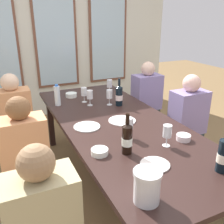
# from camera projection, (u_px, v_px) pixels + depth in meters

# --- Properties ---
(ground_plane) EXTENTS (12.00, 12.00, 0.00)m
(ground_plane) POSITION_uv_depth(u_px,v_px,m) (117.00, 186.00, 2.65)
(ground_plane) COLOR olive
(back_wall_with_windows) EXTENTS (4.23, 0.10, 2.90)m
(back_wall_with_windows) POSITION_uv_depth(u_px,v_px,m) (55.00, 30.00, 4.15)
(back_wall_with_windows) COLOR silver
(back_wall_with_windows) RESTS_ON ground
(dining_table) EXTENTS (1.03, 2.57, 0.74)m
(dining_table) POSITION_uv_depth(u_px,v_px,m) (118.00, 127.00, 2.41)
(dining_table) COLOR #2E1D1A
(dining_table) RESTS_ON ground
(white_plate_0) EXTENTS (0.26, 0.26, 0.01)m
(white_plate_0) POSITION_uv_depth(u_px,v_px,m) (122.00, 121.00, 2.39)
(white_plate_0) COLOR white
(white_plate_0) RESTS_ON dining_table
(white_plate_1) EXTENTS (0.24, 0.24, 0.01)m
(white_plate_1) POSITION_uv_depth(u_px,v_px,m) (87.00, 127.00, 2.26)
(white_plate_1) COLOR white
(white_plate_1) RESTS_ON dining_table
(white_plate_2) EXTENTS (0.20, 0.20, 0.01)m
(white_plate_2) POSITION_uv_depth(u_px,v_px,m) (155.00, 164.00, 1.69)
(white_plate_2) COLOR white
(white_plate_2) RESTS_ON dining_table
(metal_pitcher) EXTENTS (0.16, 0.16, 0.19)m
(metal_pitcher) POSITION_uv_depth(u_px,v_px,m) (147.00, 186.00, 1.33)
(metal_pitcher) COLOR silver
(metal_pitcher) RESTS_ON dining_table
(wine_bottle_0) EXTENTS (0.08, 0.08, 0.31)m
(wine_bottle_0) POSITION_uv_depth(u_px,v_px,m) (119.00, 96.00, 2.77)
(wine_bottle_0) COLOR black
(wine_bottle_0) RESTS_ON dining_table
(wine_bottle_1) EXTENTS (0.08, 0.08, 0.31)m
(wine_bottle_1) POSITION_uv_depth(u_px,v_px,m) (127.00, 139.00, 1.80)
(wine_bottle_1) COLOR black
(wine_bottle_1) RESTS_ON dining_table
(wine_bottle_2) EXTENTS (0.08, 0.08, 0.32)m
(wine_bottle_2) POSITION_uv_depth(u_px,v_px,m) (224.00, 154.00, 1.58)
(wine_bottle_2) COLOR black
(wine_bottle_2) RESTS_ON dining_table
(tasting_bowl_0) EXTENTS (0.11, 0.11, 0.05)m
(tasting_bowl_0) POSITION_uv_depth(u_px,v_px,m) (183.00, 137.00, 2.02)
(tasting_bowl_0) COLOR white
(tasting_bowl_0) RESTS_ON dining_table
(tasting_bowl_1) EXTENTS (0.13, 0.13, 0.04)m
(tasting_bowl_1) POSITION_uv_depth(u_px,v_px,m) (100.00, 152.00, 1.82)
(tasting_bowl_1) COLOR white
(tasting_bowl_1) RESTS_ON dining_table
(tasting_bowl_2) EXTENTS (0.14, 0.14, 0.05)m
(tasting_bowl_2) POSITION_uv_depth(u_px,v_px,m) (71.00, 95.00, 3.09)
(tasting_bowl_2) COLOR white
(tasting_bowl_2) RESTS_ON dining_table
(water_bottle) EXTENTS (0.06, 0.06, 0.24)m
(water_bottle) POSITION_uv_depth(u_px,v_px,m) (57.00, 96.00, 2.78)
(water_bottle) COLOR white
(water_bottle) RESTS_ON dining_table
(wine_glass_0) EXTENTS (0.07, 0.07, 0.17)m
(wine_glass_0) POSITION_uv_depth(u_px,v_px,m) (84.00, 92.00, 2.87)
(wine_glass_0) COLOR white
(wine_glass_0) RESTS_ON dining_table
(wine_glass_1) EXTENTS (0.07, 0.07, 0.17)m
(wine_glass_1) POSITION_uv_depth(u_px,v_px,m) (167.00, 132.00, 1.90)
(wine_glass_1) COLOR white
(wine_glass_1) RESTS_ON dining_table
(wine_glass_2) EXTENTS (0.07, 0.07, 0.17)m
(wine_glass_2) POSITION_uv_depth(u_px,v_px,m) (129.00, 124.00, 2.03)
(wine_glass_2) COLOR white
(wine_glass_2) RESTS_ON dining_table
(wine_glass_3) EXTENTS (0.07, 0.07, 0.17)m
(wine_glass_3) POSITION_uv_depth(u_px,v_px,m) (90.00, 95.00, 2.77)
(wine_glass_3) COLOR white
(wine_glass_3) RESTS_ON dining_table
(wine_glass_4) EXTENTS (0.07, 0.07, 0.17)m
(wine_glass_4) POSITION_uv_depth(u_px,v_px,m) (109.00, 95.00, 2.79)
(wine_glass_4) COLOR white
(wine_glass_4) RESTS_ON dining_table
(wine_glass_5) EXTENTS (0.07, 0.07, 0.17)m
(wine_glass_5) POSITION_uv_depth(u_px,v_px,m) (109.00, 84.00, 3.21)
(wine_glass_5) COLOR white
(wine_glass_5) RESTS_ON dining_table
(seated_person_0) EXTENTS (0.38, 0.24, 1.11)m
(seated_person_0) POSITION_uv_depth(u_px,v_px,m) (26.00, 163.00, 2.11)
(seated_person_0) COLOR #332F3F
(seated_person_0) RESTS_ON ground
(seated_person_1) EXTENTS (0.38, 0.24, 1.11)m
(seated_person_1) POSITION_uv_depth(u_px,v_px,m) (187.00, 126.00, 2.81)
(seated_person_1) COLOR #273638
(seated_person_1) RESTS_ON ground
(seated_person_2) EXTENTS (0.38, 0.24, 1.11)m
(seated_person_2) POSITION_uv_depth(u_px,v_px,m) (16.00, 124.00, 2.85)
(seated_person_2) COLOR #2C2334
(seated_person_2) RESTS_ON ground
(seated_person_3) EXTENTS (0.38, 0.24, 1.11)m
(seated_person_3) POSITION_uv_depth(u_px,v_px,m) (146.00, 103.00, 3.53)
(seated_person_3) COLOR #2D3A36
(seated_person_3) RESTS_ON ground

